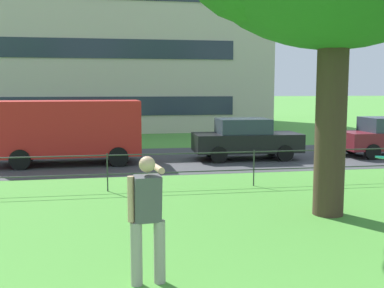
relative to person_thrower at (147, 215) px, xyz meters
name	(u,v)px	position (x,y,z in m)	size (l,w,h in m)	color
street_strip	(108,161)	(-0.56, 11.22, -0.96)	(80.00, 6.56, 0.01)	#424247
park_fence	(107,166)	(-0.56, 6.02, -0.29)	(39.67, 0.04, 1.00)	#333833
person_thrower	(147,215)	(0.00, 0.00, 0.00)	(0.51, 0.80, 1.78)	gray
panel_van_left	(68,128)	(-1.91, 10.76, 0.31)	(5.05, 2.20, 2.24)	red
car_black_far_right	(246,139)	(4.59, 10.81, -0.18)	(4.04, 1.89, 1.54)	black
apartment_building_background	(14,30)	(-6.93, 29.10, 5.79)	(33.10, 15.77, 13.50)	beige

